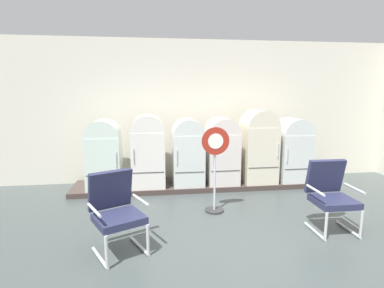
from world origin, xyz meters
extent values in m
cube|color=#3F4848|center=(0.00, 0.00, -0.03)|extent=(12.00, 10.00, 0.05)
cube|color=silver|center=(0.00, 3.66, 1.58)|extent=(11.76, 0.12, 3.16)
cube|color=#47443F|center=(0.00, 3.66, 2.81)|extent=(11.76, 0.07, 0.06)
cube|color=#423631|center=(0.00, 3.02, 0.05)|extent=(5.37, 0.95, 0.10)
cube|color=silver|center=(-2.00, 2.92, 0.63)|extent=(0.67, 0.66, 1.05)
cylinder|color=silver|center=(-2.00, 2.92, 1.15)|extent=(0.67, 0.65, 0.67)
cube|color=#383838|center=(-2.00, 2.59, 0.44)|extent=(0.62, 0.01, 0.01)
cylinder|color=silver|center=(-1.73, 2.57, 0.75)|extent=(0.02, 0.02, 0.28)
cube|color=white|center=(-1.12, 2.93, 0.67)|extent=(0.67, 0.67, 1.14)
cylinder|color=white|center=(-1.12, 2.93, 1.24)|extent=(0.67, 0.66, 0.67)
cube|color=#383838|center=(-1.12, 2.59, 0.47)|extent=(0.61, 0.01, 0.01)
cylinder|color=silver|center=(-1.40, 2.57, 0.81)|extent=(0.02, 0.02, 0.28)
cube|color=silver|center=(-0.30, 2.92, 0.63)|extent=(0.64, 0.66, 1.06)
cylinder|color=silver|center=(-0.30, 2.92, 1.17)|extent=(0.64, 0.65, 0.64)
cube|color=#383838|center=(-0.30, 2.59, 0.44)|extent=(0.58, 0.01, 0.01)
cylinder|color=silver|center=(-0.56, 2.57, 0.76)|extent=(0.02, 0.02, 0.28)
cube|color=silver|center=(0.43, 2.94, 0.64)|extent=(0.64, 0.70, 1.07)
cylinder|color=silver|center=(0.43, 2.94, 1.17)|extent=(0.64, 0.68, 0.64)
cube|color=#383838|center=(0.43, 2.59, 0.44)|extent=(0.59, 0.01, 0.01)
cylinder|color=silver|center=(0.17, 2.57, 0.77)|extent=(0.02, 0.02, 0.28)
cube|color=beige|center=(1.23, 2.94, 0.70)|extent=(0.69, 0.69, 1.20)
cylinder|color=beige|center=(1.23, 2.94, 1.30)|extent=(0.69, 0.68, 0.69)
cube|color=#383838|center=(1.23, 2.59, 0.49)|extent=(0.64, 0.01, 0.01)
cylinder|color=silver|center=(1.52, 2.57, 0.85)|extent=(0.02, 0.02, 0.28)
cube|color=silver|center=(2.00, 2.93, 0.62)|extent=(0.67, 0.67, 1.03)
cylinder|color=silver|center=(2.00, 2.93, 1.13)|extent=(0.67, 0.66, 0.67)
cube|color=#383838|center=(2.00, 2.59, 0.43)|extent=(0.62, 0.01, 0.01)
cylinder|color=silver|center=(1.73, 2.57, 0.74)|extent=(0.02, 0.02, 0.28)
cylinder|color=silver|center=(-1.70, 0.31, 0.02)|extent=(0.29, 0.52, 0.04)
cylinder|color=silver|center=(-1.58, 0.08, 0.22)|extent=(0.05, 0.05, 0.40)
cylinder|color=silver|center=(-1.23, 0.55, 0.02)|extent=(0.29, 0.52, 0.04)
cylinder|color=silver|center=(-1.11, 0.31, 0.22)|extent=(0.05, 0.05, 0.40)
cube|color=#292C4C|center=(-1.46, 0.43, 0.46)|extent=(0.73, 0.71, 0.09)
cube|color=#292C4C|center=(-1.59, 0.67, 0.77)|extent=(0.58, 0.41, 0.52)
cylinder|color=silver|center=(-1.73, 0.29, 0.65)|extent=(0.24, 0.43, 0.04)
cylinder|color=silver|center=(-1.20, 0.56, 0.65)|extent=(0.24, 0.43, 0.04)
cylinder|color=silver|center=(1.29, 0.63, 0.02)|extent=(0.04, 0.56, 0.04)
cylinder|color=silver|center=(1.29, 0.37, 0.22)|extent=(0.04, 0.04, 0.40)
cylinder|color=silver|center=(1.81, 0.63, 0.02)|extent=(0.04, 0.56, 0.04)
cylinder|color=silver|center=(1.81, 0.37, 0.22)|extent=(0.04, 0.04, 0.40)
cube|color=#292C4C|center=(1.55, 0.63, 0.46)|extent=(0.56, 0.52, 0.09)
cube|color=#292C4C|center=(1.55, 0.91, 0.77)|extent=(0.56, 0.18, 0.52)
cylinder|color=silver|center=(1.25, 0.63, 0.65)|extent=(0.04, 0.46, 0.04)
cylinder|color=silver|center=(1.85, 0.63, 0.65)|extent=(0.04, 0.46, 0.04)
cylinder|color=#2D2D30|center=(0.00, 1.62, 0.01)|extent=(0.32, 0.32, 0.03)
cylinder|color=silver|center=(0.00, 1.62, 0.63)|extent=(0.04, 0.04, 1.20)
cylinder|color=maroon|center=(0.00, 1.59, 1.23)|extent=(0.46, 0.02, 0.46)
cylinder|color=white|center=(0.00, 1.58, 1.23)|extent=(0.25, 0.00, 0.25)
camera|label=1|loc=(-1.03, -3.22, 2.02)|focal=28.33mm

